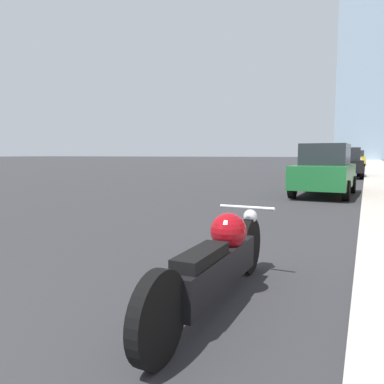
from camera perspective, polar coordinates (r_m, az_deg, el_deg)
name	(u,v)px	position (r m, az deg, el deg)	size (l,w,h in m)	color
sidewalk	(382,168)	(39.60, 26.97, 3.27)	(2.89, 240.00, 0.15)	#B2ADA3
motorcycle	(219,262)	(3.47, 4.06, -10.52)	(0.62, 2.74, 0.81)	black
parked_car_green	(325,170)	(13.21, 19.58, 3.12)	(1.88, 4.11, 1.71)	#1E6B33
parked_car_black	(345,163)	(23.81, 22.31, 4.15)	(2.10, 4.09, 1.76)	black
parked_car_white	(349,161)	(35.27, 22.85, 4.43)	(2.16, 4.01, 1.62)	silver
parked_car_yellow	(356,158)	(47.99, 23.71, 4.71)	(2.12, 4.31, 1.83)	gold
parked_car_silver	(356,158)	(60.95, 23.69, 4.82)	(2.10, 4.70, 1.75)	#BCBCC1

